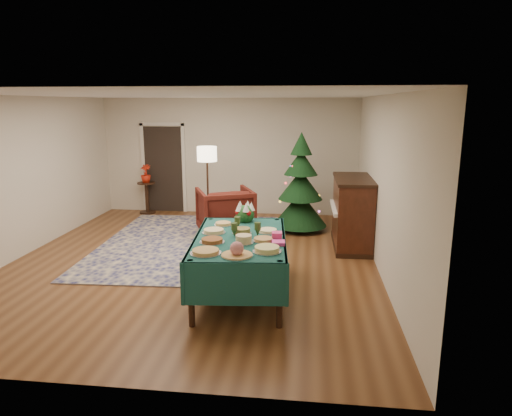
# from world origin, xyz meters

# --- Properties ---
(room_shell) EXTENTS (7.00, 7.00, 7.00)m
(room_shell) POSITION_xyz_m (0.00, 0.00, 1.35)
(room_shell) COLOR #593319
(room_shell) RESTS_ON ground
(doorway) EXTENTS (1.08, 0.04, 2.16)m
(doorway) POSITION_xyz_m (-1.60, 3.48, 1.10)
(doorway) COLOR black
(doorway) RESTS_ON ground
(rug) EXTENTS (3.38, 4.34, 0.02)m
(rug) POSITION_xyz_m (-0.32, 0.93, 0.01)
(rug) COLOR navy
(rug) RESTS_ON ground
(buffet_table) EXTENTS (1.42, 2.21, 0.82)m
(buffet_table) POSITION_xyz_m (0.97, -1.25, 0.66)
(buffet_table) COLOR black
(buffet_table) RESTS_ON ground
(platter_0) EXTENTS (0.38, 0.38, 0.05)m
(platter_0) POSITION_xyz_m (0.67, -2.00, 0.85)
(platter_0) COLOR silver
(platter_0) RESTS_ON buffet_table
(platter_1) EXTENTS (0.38, 0.38, 0.18)m
(platter_1) POSITION_xyz_m (1.06, -2.05, 0.89)
(platter_1) COLOR silver
(platter_1) RESTS_ON buffet_table
(platter_2) EXTENTS (0.35, 0.35, 0.07)m
(platter_2) POSITION_xyz_m (1.39, -1.85, 0.85)
(platter_2) COLOR silver
(platter_2) RESTS_ON buffet_table
(platter_3) EXTENTS (0.32, 0.32, 0.06)m
(platter_3) POSITION_xyz_m (0.66, -1.56, 0.85)
(platter_3) COLOR silver
(platter_3) RESTS_ON buffet_table
(platter_4) EXTENTS (0.24, 0.24, 0.11)m
(platter_4) POSITION_xyz_m (1.07, -1.54, 0.87)
(platter_4) COLOR silver
(platter_4) RESTS_ON buffet_table
(platter_5) EXTENTS (0.29, 0.29, 0.05)m
(platter_5) POSITION_xyz_m (1.31, -1.41, 0.84)
(platter_5) COLOR silver
(platter_5) RESTS_ON buffet_table
(platter_6) EXTENTS (0.32, 0.32, 0.06)m
(platter_6) POSITION_xyz_m (0.59, -1.12, 0.85)
(platter_6) COLOR silver
(platter_6) RESTS_ON buffet_table
(platter_7) EXTENTS (0.27, 0.27, 0.08)m
(platter_7) POSITION_xyz_m (0.98, -1.10, 0.86)
(platter_7) COLOR silver
(platter_7) RESTS_ON buffet_table
(platter_8) EXTENTS (0.29, 0.29, 0.05)m
(platter_8) POSITION_xyz_m (1.33, -0.99, 0.84)
(platter_8) COLOR silver
(platter_8) RESTS_ON buffet_table
(platter_9) EXTENTS (0.26, 0.26, 0.05)m
(platter_9) POSITION_xyz_m (0.64, -0.70, 0.84)
(platter_9) COLOR silver
(platter_9) RESTS_ON buffet_table
(goblet_0) EXTENTS (0.09, 0.09, 0.19)m
(goblet_0) POSITION_xyz_m (0.89, -0.92, 0.92)
(goblet_0) COLOR #2D471E
(goblet_0) RESTS_ON buffet_table
(goblet_1) EXTENTS (0.09, 0.09, 0.19)m
(goblet_1) POSITION_xyz_m (1.21, -1.20, 0.92)
(goblet_1) COLOR #2D471E
(goblet_1) RESTS_ON buffet_table
(goblet_2) EXTENTS (0.09, 0.09, 0.19)m
(goblet_2) POSITION_xyz_m (0.90, -1.26, 0.92)
(goblet_2) COLOR #2D471E
(goblet_2) RESTS_ON buffet_table
(napkin_stack) EXTENTS (0.18, 0.18, 0.04)m
(napkin_stack) POSITION_xyz_m (1.51, -1.54, 0.84)
(napkin_stack) COLOR #FA45AF
(napkin_stack) RESTS_ON buffet_table
(gift_box) EXTENTS (0.14, 0.14, 0.11)m
(gift_box) POSITION_xyz_m (1.48, -1.35, 0.88)
(gift_box) COLOR #F4438E
(gift_box) RESTS_ON buffet_table
(centerpiece) EXTENTS (0.30, 0.30, 0.34)m
(centerpiece) POSITION_xyz_m (0.93, -0.43, 0.96)
(centerpiece) COLOR #1E4C1E
(centerpiece) RESTS_ON buffet_table
(armchair) EXTENTS (1.31, 1.28, 1.05)m
(armchair) POSITION_xyz_m (0.24, 1.59, 0.52)
(armchair) COLOR #4A1610
(armchair) RESTS_ON ground
(floor_lamp) EXTENTS (0.41, 0.41, 1.70)m
(floor_lamp) POSITION_xyz_m (-0.25, 2.25, 1.44)
(floor_lamp) COLOR #A57F3F
(floor_lamp) RESTS_ON ground
(side_table) EXTENTS (0.42, 0.42, 0.75)m
(side_table) POSITION_xyz_m (-1.95, 3.20, 0.36)
(side_table) COLOR black
(side_table) RESTS_ON ground
(potted_plant) EXTENTS (0.24, 0.42, 0.24)m
(potted_plant) POSITION_xyz_m (-1.95, 3.20, 0.87)
(potted_plant) COLOR red
(potted_plant) RESTS_ON side_table
(christmas_tree) EXTENTS (1.16, 1.16, 2.02)m
(christmas_tree) POSITION_xyz_m (1.71, 2.15, 0.91)
(christmas_tree) COLOR black
(christmas_tree) RESTS_ON ground
(piano) EXTENTS (0.71, 1.48, 1.27)m
(piano) POSITION_xyz_m (2.67, 1.13, 0.62)
(piano) COLOR black
(piano) RESTS_ON ground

